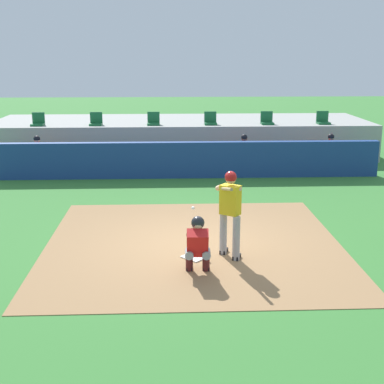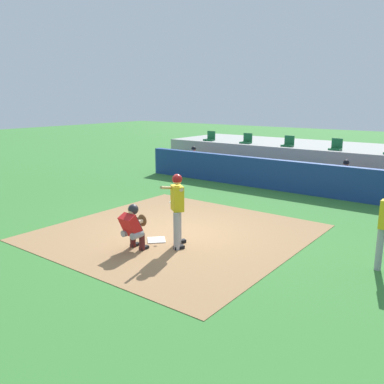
{
  "view_description": "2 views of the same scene",
  "coord_description": "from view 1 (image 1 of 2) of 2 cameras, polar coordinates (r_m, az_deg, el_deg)",
  "views": [
    {
      "loc": [
        -0.52,
        -11.13,
        4.08
      ],
      "look_at": [
        0.0,
        0.7,
        1.0
      ],
      "focal_mm": 50.53,
      "sensor_mm": 36.0,
      "label": 1
    },
    {
      "loc": [
        6.66,
        -8.08,
        3.54
      ],
      "look_at": [
        0.0,
        0.7,
        1.0
      ],
      "focal_mm": 38.18,
      "sensor_mm": 36.0,
      "label": 2
    }
  ],
  "objects": [
    {
      "name": "ground_plane",
      "position": [
        11.86,
        0.15,
        -5.53
      ],
      "size": [
        80.0,
        80.0,
        0.0
      ],
      "primitive_type": "plane",
      "color": "#387A33"
    },
    {
      "name": "dirt_infield",
      "position": [
        11.86,
        0.15,
        -5.51
      ],
      "size": [
        6.4,
        6.4,
        0.01
      ],
      "primitive_type": "cube",
      "color": "#9E754C",
      "rests_on": "ground"
    },
    {
      "name": "home_plate",
      "position": [
        11.11,
        0.34,
        -6.83
      ],
      "size": [
        0.62,
        0.62,
        0.02
      ],
      "primitive_type": "cube",
      "rotation": [
        0.0,
        0.0,
        0.79
      ],
      "color": "white",
      "rests_on": "dirt_infield"
    },
    {
      "name": "batter_at_plate",
      "position": [
        10.84,
        4.01,
        -1.76
      ],
      "size": [
        0.52,
        0.91,
        1.8
      ],
      "color": "#99999E",
      "rests_on": "ground"
    },
    {
      "name": "catcher_crouched",
      "position": [
        10.17,
        0.57,
        -5.36
      ],
      "size": [
        0.49,
        1.75,
        1.13
      ],
      "color": "gray",
      "rests_on": "ground"
    },
    {
      "name": "dugout_wall",
      "position": [
        17.98,
        -0.81,
        3.41
      ],
      "size": [
        13.0,
        0.3,
        1.2
      ],
      "primitive_type": "cube",
      "color": "navy",
      "rests_on": "ground"
    },
    {
      "name": "dugout_bench",
      "position": [
        19.03,
        -0.89,
        2.88
      ],
      "size": [
        11.8,
        0.44,
        0.45
      ],
      "primitive_type": "cube",
      "color": "olive",
      "rests_on": "ground"
    },
    {
      "name": "dugout_player_0",
      "position": [
        19.32,
        -16.04,
        3.85
      ],
      "size": [
        0.49,
        0.7,
        1.3
      ],
      "color": "#939399",
      "rests_on": "ground"
    },
    {
      "name": "dugout_player_1",
      "position": [
        18.97,
        5.55,
        4.16
      ],
      "size": [
        0.49,
        0.7,
        1.3
      ],
      "color": "#939399",
      "rests_on": "ground"
    },
    {
      "name": "dugout_player_2",
      "position": [
        19.63,
        14.47,
        4.12
      ],
      "size": [
        0.49,
        0.7,
        1.3
      ],
      "color": "#939399",
      "rests_on": "ground"
    },
    {
      "name": "stands_platform",
      "position": [
        22.29,
        -1.15,
        5.85
      ],
      "size": [
        15.0,
        4.4,
        1.4
      ],
      "primitive_type": "cube",
      "color": "#9E9E99",
      "rests_on": "ground"
    },
    {
      "name": "stadium_seat_0",
      "position": [
        21.24,
        -15.95,
        7.13
      ],
      "size": [
        0.46,
        0.46,
        0.48
      ],
      "color": "#196033",
      "rests_on": "stands_platform"
    },
    {
      "name": "stadium_seat_1",
      "position": [
        20.84,
        -10.1,
        7.34
      ],
      "size": [
        0.46,
        0.46,
        0.48
      ],
      "color": "#196033",
      "rests_on": "stands_platform"
    },
    {
      "name": "stadium_seat_2",
      "position": [
        20.67,
        -4.09,
        7.46
      ],
      "size": [
        0.46,
        0.46,
        0.48
      ],
      "color": "#196033",
      "rests_on": "stands_platform"
    },
    {
      "name": "stadium_seat_3",
      "position": [
        20.73,
        1.96,
        7.51
      ],
      "size": [
        0.46,
        0.46,
        0.48
      ],
      "color": "#196033",
      "rests_on": "stands_platform"
    },
    {
      "name": "stadium_seat_4",
      "position": [
        21.01,
        7.92,
        7.48
      ],
      "size": [
        0.46,
        0.46,
        0.48
      ],
      "color": "#196033",
      "rests_on": "stands_platform"
    },
    {
      "name": "stadium_seat_5",
      "position": [
        21.5,
        13.65,
        7.37
      ],
      "size": [
        0.46,
        0.46,
        0.48
      ],
      "color": "#196033",
      "rests_on": "stands_platform"
    }
  ]
}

